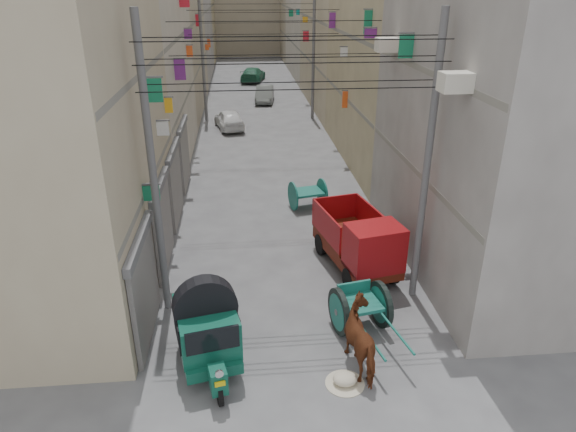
{
  "coord_description": "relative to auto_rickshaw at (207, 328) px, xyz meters",
  "views": [
    {
      "loc": [
        -1.32,
        -6.62,
        8.48
      ],
      "look_at": [
        -0.09,
        6.5,
        2.49
      ],
      "focal_mm": 32.0,
      "sensor_mm": 36.0,
      "label": 1
    }
  ],
  "objects": [
    {
      "name": "distant_car_green",
      "position": [
        2.3,
        39.61,
        -0.44
      ],
      "size": [
        2.71,
        4.71,
        1.29
      ],
      "primitive_type": "imported",
      "rotation": [
        0.0,
        0.0,
        2.92
      ],
      "color": "#216244",
      "rests_on": "ground"
    },
    {
      "name": "building_row_left",
      "position": [
        -5.7,
        30.71,
        5.37
      ],
      "size": [
        8.0,
        62.0,
        14.0
      ],
      "color": "tan",
      "rests_on": "ground"
    },
    {
      "name": "feed_sack",
      "position": [
        3.16,
        -0.97,
        -0.94
      ],
      "size": [
        0.57,
        0.46,
        0.29
      ],
      "primitive_type": "ellipsoid",
      "color": "beige",
      "rests_on": "ground"
    },
    {
      "name": "tonga_cart",
      "position": [
        3.94,
        1.08,
        -0.42
      ],
      "size": [
        1.61,
        2.99,
        1.28
      ],
      "rotation": [
        0.0,
        0.0,
        0.2
      ],
      "color": "black",
      "rests_on": "ground"
    },
    {
      "name": "ac_units",
      "position": [
        5.95,
        4.26,
        6.35
      ],
      "size": [
        0.7,
        6.55,
        3.35
      ],
      "color": "silver",
      "rests_on": "ground"
    },
    {
      "name": "second_cart",
      "position": [
        3.6,
        9.3,
        -0.45
      ],
      "size": [
        1.57,
        1.45,
        1.19
      ],
      "rotation": [
        0.0,
        0.0,
        0.22
      ],
      "color": "#156053",
      "rests_on": "ground"
    },
    {
      "name": "distant_car_white",
      "position": [
        0.25,
        22.33,
        -0.46
      ],
      "size": [
        2.19,
        3.87,
        1.24
      ],
      "primitive_type": "imported",
      "rotation": [
        0.0,
        0.0,
        3.35
      ],
      "color": "white",
      "rests_on": "ground"
    },
    {
      "name": "utility_poles",
      "position": [
        2.3,
        13.59,
        2.92
      ],
      "size": [
        7.4,
        22.2,
        8.0
      ],
      "color": "#575759",
      "rests_on": "ground"
    },
    {
      "name": "distant_car_grey",
      "position": [
        2.92,
        30.2,
        -0.47
      ],
      "size": [
        1.69,
        3.83,
        1.22
      ],
      "primitive_type": "imported",
      "rotation": [
        0.0,
        0.0,
        -0.11
      ],
      "color": "slate",
      "rests_on": "ground"
    },
    {
      "name": "shutters_left",
      "position": [
        -1.62,
        6.96,
        0.41
      ],
      "size": [
        0.18,
        14.4,
        2.88
      ],
      "color": "#4E4E53",
      "rests_on": "ground"
    },
    {
      "name": "end_cap_building",
      "position": [
        2.3,
        62.59,
        5.42
      ],
      "size": [
        22.0,
        10.0,
        13.0
      ],
      "primitive_type": "cube",
      "color": "tan",
      "rests_on": "ground"
    },
    {
      "name": "auto_rickshaw",
      "position": [
        0.0,
        0.0,
        0.0
      ],
      "size": [
        1.86,
        2.71,
        1.84
      ],
      "rotation": [
        0.0,
        0.0,
        0.22
      ],
      "color": "black",
      "rests_on": "ground"
    },
    {
      "name": "mini_truck",
      "position": [
        4.59,
        3.87,
        -0.1
      ],
      "size": [
        2.36,
        3.9,
        2.05
      ],
      "rotation": [
        0.0,
        0.0,
        0.21
      ],
      "color": "black",
      "rests_on": "ground"
    },
    {
      "name": "horse",
      "position": [
        3.72,
        -0.41,
        -0.29
      ],
      "size": [
        1.16,
        1.99,
        1.59
      ],
      "primitive_type": "imported",
      "rotation": [
        0.0,
        0.0,
        3.31
      ],
      "color": "brown",
      "rests_on": "ground"
    },
    {
      "name": "overhead_cables",
      "position": [
        2.3,
        10.99,
        5.68
      ],
      "size": [
        7.4,
        22.52,
        1.12
      ],
      "color": "black",
      "rests_on": "ground"
    },
    {
      "name": "signboards",
      "position": [
        2.29,
        18.25,
        2.35
      ],
      "size": [
        8.22,
        40.52,
        5.67
      ],
      "color": "yellow",
      "rests_on": "ground"
    },
    {
      "name": "building_row_right",
      "position": [
        10.29,
        30.71,
        5.37
      ],
      "size": [
        8.0,
        62.0,
        14.0
      ],
      "color": "#9B9791",
      "rests_on": "ground"
    }
  ]
}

